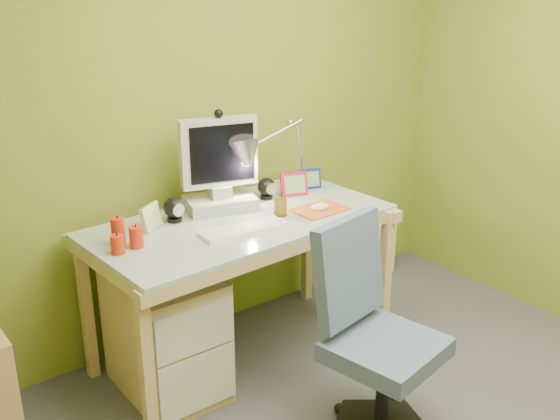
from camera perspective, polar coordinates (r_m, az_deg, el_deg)
wall_back at (r=3.42m, az=-6.13°, el=8.29°), size 3.20×0.01×2.40m
desk at (r=3.31m, az=-3.31°, el=-7.03°), size 1.49×0.80×0.78m
monitor at (r=3.21m, az=-5.35°, el=4.74°), size 0.45×0.33×0.55m
speaker_left at (r=3.13m, az=-9.21°, el=0.05°), size 0.12×0.12×0.12m
speaker_right at (r=3.40m, az=-1.19°, el=1.88°), size 0.11×0.11×0.11m
keyboard at (r=3.00m, az=-3.23°, el=-1.66°), size 0.41×0.16×0.02m
mousepad at (r=3.26m, az=3.49°, el=0.05°), size 0.27×0.20×0.01m
mouse at (r=3.25m, az=3.49°, el=0.29°), size 0.11×0.07×0.04m
amber_tumbler at (r=3.17m, az=0.04°, el=0.23°), size 0.07×0.07×0.08m
candle_cluster at (r=2.87m, az=-13.58°, el=-2.08°), size 0.20×0.18×0.13m
photo_frame_red at (r=3.45m, az=1.22°, el=2.29°), size 0.14×0.07×0.12m
photo_frame_blue at (r=3.57m, az=2.59°, el=2.74°), size 0.13×0.06×0.11m
photo_frame_green at (r=3.06m, az=-11.17°, el=-0.60°), size 0.12×0.09×0.11m
desk_lamp at (r=3.45m, az=1.02°, el=6.22°), size 0.58×0.36×0.58m
task_chair at (r=2.79m, az=9.19°, el=-11.76°), size 0.57×0.57×0.88m
radiator at (r=4.30m, az=7.56°, el=-3.43°), size 0.39×0.20×0.37m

